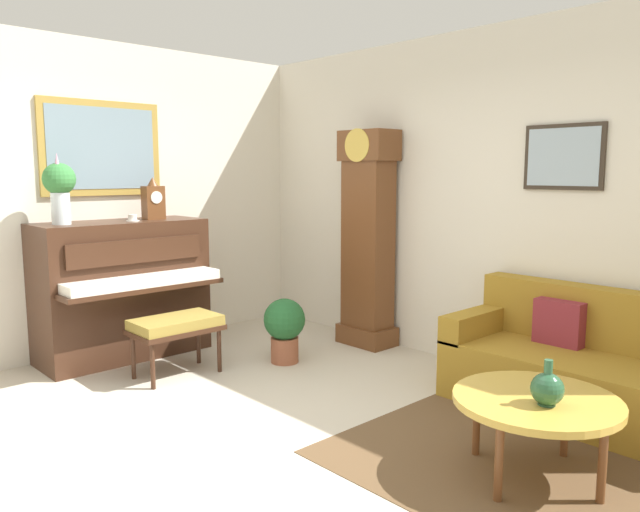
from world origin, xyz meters
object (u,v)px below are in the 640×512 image
(grandfather_clock, at_px, (368,244))
(piano, at_px, (123,289))
(piano_bench, at_px, (176,326))
(mantel_clock, at_px, (153,200))
(teacup, at_px, (133,219))
(coffee_table, at_px, (536,403))
(couch, at_px, (593,371))
(green_jug, at_px, (547,389))
(potted_plant, at_px, (284,326))
(flower_vase, at_px, (59,186))

(grandfather_clock, bearing_deg, piano, -122.87)
(piano_bench, bearing_deg, grandfather_clock, 76.57)
(mantel_clock, relative_size, teacup, 3.28)
(coffee_table, bearing_deg, grandfather_clock, 152.31)
(piano, xyz_separation_m, grandfather_clock, (1.21, 1.87, 0.35))
(couch, bearing_deg, piano_bench, -148.53)
(green_jug, relative_size, potted_plant, 0.43)
(potted_plant, bearing_deg, mantel_clock, -151.17)
(green_jug, xyz_separation_m, potted_plant, (-2.56, 0.37, -0.22))
(grandfather_clock, bearing_deg, green_jug, -28.03)
(piano_bench, relative_size, mantel_clock, 1.84)
(mantel_clock, bearing_deg, green_jug, 3.76)
(piano_bench, xyz_separation_m, grandfather_clock, (0.43, 1.80, 0.56))
(mantel_clock, distance_m, teacup, 0.30)
(teacup, bearing_deg, green_jug, 7.79)
(piano_bench, xyz_separation_m, mantel_clock, (-0.78, 0.25, 0.98))
(piano, xyz_separation_m, flower_vase, (0.00, -0.50, 0.92))
(piano, relative_size, mantel_clock, 3.79)
(coffee_table, distance_m, teacup, 3.63)
(coffee_table, height_order, green_jug, green_jug)
(flower_vase, bearing_deg, coffee_table, 17.48)
(mantel_clock, distance_m, green_jug, 3.77)
(mantel_clock, relative_size, flower_vase, 0.66)
(piano, height_order, teacup, teacup)
(grandfather_clock, distance_m, coffee_table, 2.74)
(piano, distance_m, coffee_table, 3.64)
(flower_vase, xyz_separation_m, potted_plant, (1.11, 1.43, -1.21))
(teacup, height_order, potted_plant, teacup)
(grandfather_clock, height_order, green_jug, grandfather_clock)
(piano_bench, xyz_separation_m, potted_plant, (0.33, 0.86, -0.08))
(flower_vase, bearing_deg, piano_bench, 36.35)
(coffee_table, bearing_deg, flower_vase, -162.52)
(couch, xyz_separation_m, mantel_clock, (-3.43, -1.38, 1.07))
(piano, height_order, piano_bench, piano)
(piano, distance_m, potted_plant, 1.48)
(couch, distance_m, mantel_clock, 3.85)
(flower_vase, xyz_separation_m, teacup, (0.09, 0.57, -0.29))
(piano_bench, bearing_deg, coffee_table, 11.20)
(couch, height_order, green_jug, couch)
(piano, bearing_deg, mantel_clock, 89.58)
(teacup, bearing_deg, couch, 25.88)
(piano, xyz_separation_m, teacup, (0.09, 0.07, 0.62))
(mantel_clock, height_order, green_jug, mantel_clock)
(teacup, bearing_deg, piano, -140.50)
(piano_bench, relative_size, potted_plant, 1.25)
(coffee_table, xyz_separation_m, potted_plant, (-2.47, 0.30, -0.10))
(coffee_table, relative_size, potted_plant, 1.57)
(piano, relative_size, grandfather_clock, 0.71)
(mantel_clock, height_order, potted_plant, mantel_clock)
(green_jug, bearing_deg, mantel_clock, -176.24)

